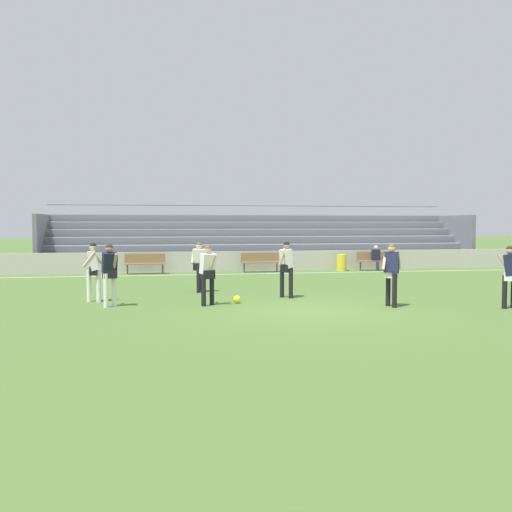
{
  "coord_description": "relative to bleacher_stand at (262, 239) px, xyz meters",
  "views": [
    {
      "loc": [
        -4.25,
        -14.7,
        2.26
      ],
      "look_at": [
        -0.68,
        4.15,
        1.21
      ],
      "focal_mm": 41.57,
      "sensor_mm": 36.0,
      "label": 1
    }
  ],
  "objects": [
    {
      "name": "soccer_ball",
      "position": [
        -3.51,
        -14.07,
        -1.34
      ],
      "size": [
        0.22,
        0.22,
        0.22
      ],
      "primitive_type": "sphere",
      "color": "yellow",
      "rests_on": "ground"
    },
    {
      "name": "bench_far_left",
      "position": [
        4.91,
        -3.55,
        -0.9
      ],
      "size": [
        1.8,
        0.4,
        0.9
      ],
      "color": "olive",
      "rests_on": "ground"
    },
    {
      "name": "sideline_wall",
      "position": [
        -1.84,
        -2.91,
        -0.97
      ],
      "size": [
        48.0,
        0.16,
        0.95
      ],
      "primitive_type": "cube",
      "color": "#BCB7AD",
      "rests_on": "ground"
    },
    {
      "name": "bleacher_stand",
      "position": [
        0.0,
        0.0,
        0.0
      ],
      "size": [
        22.23,
        4.34,
        3.3
      ],
      "color": "#9EA3AD",
      "rests_on": "ground"
    },
    {
      "name": "trash_bin",
      "position": [
        3.19,
        -3.59,
        -1.06
      ],
      "size": [
        0.47,
        0.47,
        0.78
      ],
      "primitive_type": "cylinder",
      "color": "yellow",
      "rests_on": "ground"
    },
    {
      "name": "player_white_challenging",
      "position": [
        -1.84,
        -13.11,
        -0.42
      ],
      "size": [
        0.62,
        0.47,
        1.71
      ],
      "color": "black",
      "rests_on": "ground"
    },
    {
      "name": "bench_far_right",
      "position": [
        -6.05,
        -3.55,
        -0.9
      ],
      "size": [
        1.8,
        0.4,
        0.9
      ],
      "color": "olive",
      "rests_on": "ground"
    },
    {
      "name": "field_line_sideline",
      "position": [
        -1.84,
        -4.46,
        -1.44
      ],
      "size": [
        44.0,
        0.12,
        0.01
      ],
      "primitive_type": "cube",
      "color": "white",
      "rests_on": "ground"
    },
    {
      "name": "ground_plane",
      "position": [
        -1.84,
        -15.89,
        -1.45
      ],
      "size": [
        160.0,
        160.0,
        0.0
      ],
      "primitive_type": "plane",
      "color": "#4C6B30"
    },
    {
      "name": "player_white_dropping_back",
      "position": [
        -4.38,
        -14.38,
        -0.46
      ],
      "size": [
        0.47,
        0.66,
        1.67
      ],
      "color": "black",
      "rests_on": "ground"
    },
    {
      "name": "spectator_seated",
      "position": [
        4.91,
        -3.67,
        -0.75
      ],
      "size": [
        0.36,
        0.42,
        1.21
      ],
      "color": "#2D2D38",
      "rests_on": "ground"
    },
    {
      "name": "bench_near_bin",
      "position": [
        -0.77,
        -3.55,
        -0.9
      ],
      "size": [
        1.8,
        0.4,
        0.9
      ],
      "color": "olive",
      "rests_on": "ground"
    },
    {
      "name": "player_dark_wide_left",
      "position": [
        0.5,
        -15.55,
        -0.42
      ],
      "size": [
        0.68,
        0.47,
        1.71
      ],
      "color": "black",
      "rests_on": "ground"
    },
    {
      "name": "player_dark_wide_right",
      "position": [
        3.46,
        -16.41,
        -0.45
      ],
      "size": [
        0.47,
        0.67,
        1.67
      ],
      "color": "black",
      "rests_on": "ground"
    },
    {
      "name": "player_dark_on_ball",
      "position": [
        -7.02,
        -14.12,
        -0.43
      ],
      "size": [
        0.47,
        0.62,
        1.7
      ],
      "color": "white",
      "rests_on": "ground"
    },
    {
      "name": "player_white_deep_cover",
      "position": [
        -7.53,
        -13.0,
        -0.43
      ],
      "size": [
        0.59,
        0.44,
        1.71
      ],
      "color": "white",
      "rests_on": "ground"
    },
    {
      "name": "player_white_pressing_high",
      "position": [
        -4.32,
        -11.15,
        -0.47
      ],
      "size": [
        0.57,
        0.44,
        1.65
      ],
      "color": "black",
      "rests_on": "ground"
    }
  ]
}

